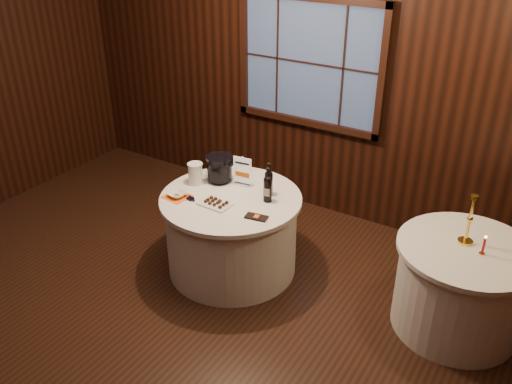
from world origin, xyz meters
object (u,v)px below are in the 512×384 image
Objects in this scene: side_table at (460,287)px; chocolate_plate at (215,203)px; sign_stand at (243,175)px; main_table at (232,233)px; red_candle at (483,247)px; port_bottle_right at (268,187)px; ice_bucket at (219,168)px; port_bottle_left at (269,181)px; grape_bunch at (191,198)px; glass_pitcher at (196,174)px; chocolate_box at (256,217)px; brass_candlestick at (468,226)px; cracker_bowl at (177,194)px.

side_table is 3.78× the size of chocolate_plate.
chocolate_plate is at bearing -96.52° from sign_stand.
main_table is 2.17m from red_candle.
red_candle is (0.10, -0.04, 0.45)m from side_table.
chocolate_plate is at bearing -168.10° from red_candle.
port_bottle_right reaches higher than ice_bucket.
port_bottle_left is 0.52m from chocolate_plate.
ice_bucket is at bearing -165.92° from port_bottle_left.
sign_stand reaches higher than main_table.
main_table is at bearing 40.10° from grape_bunch.
port_bottle_right reaches higher than glass_pitcher.
chocolate_plate is at bearing -113.79° from port_bottle_left.
main_table is 6.79× the size of chocolate_box.
grape_bunch is 0.32m from glass_pitcher.
grape_bunch is (-0.23, -0.04, 0.00)m from chocolate_plate.
sign_stand reaches higher than red_candle.
glass_pitcher is at bearing 173.99° from main_table.
side_table is 1.77m from port_bottle_right.
side_table is 5.25× the size of glass_pitcher.
side_table is 2.13m from chocolate_plate.
ice_bucket is at bearing 120.28° from chocolate_plate.
brass_candlestick is (1.69, 0.14, 0.01)m from port_bottle_left.
red_candle is (2.51, 0.51, 0.04)m from cracker_bowl.
sign_stand is 1.84× the size of cracker_bowl.
side_table is 2.36m from grape_bunch.
brass_candlestick is 0.19m from red_candle.
main_table is 0.44m from chocolate_plate.
chocolate_plate is (-0.30, -0.40, -0.12)m from port_bottle_left.
ice_bucket is at bearing 22.62° from glass_pitcher.
glass_pitcher is at bearing 119.81° from grape_bunch.
port_bottle_left is (0.27, 0.22, 0.52)m from main_table.
cracker_bowl is (-0.80, -0.06, 0.02)m from chocolate_box.
port_bottle_right is 1.13× the size of chocolate_plate.
cracker_bowl is at bearing -132.68° from port_bottle_left.
port_bottle_left is 0.83m from cracker_bowl.
brass_candlestick is at bearing -14.68° from glass_pitcher.
chocolate_plate is 0.69× the size of brass_candlestick.
port_bottle_right reaches higher than chocolate_plate.
main_table is 4.99× the size of ice_bucket.
cracker_bowl is at bearing -170.71° from chocolate_plate.
brass_candlestick is at bearing 14.39° from cracker_bowl.
brass_candlestick is at bearing 14.66° from grape_bunch.
chocolate_box is at bearing -53.12° from sign_stand.
ice_bucket is at bearing 72.03° from cracker_bowl.
red_candle is at bearing 7.09° from main_table.
glass_pitcher is at bearing -153.32° from port_bottle_left.
side_table is 2.32m from ice_bucket.
port_bottle_left is 1.66× the size of chocolate_box.
grape_bunch is (-0.53, -0.44, -0.12)m from port_bottle_left.
chocolate_box is at bearing -60.40° from port_bottle_left.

